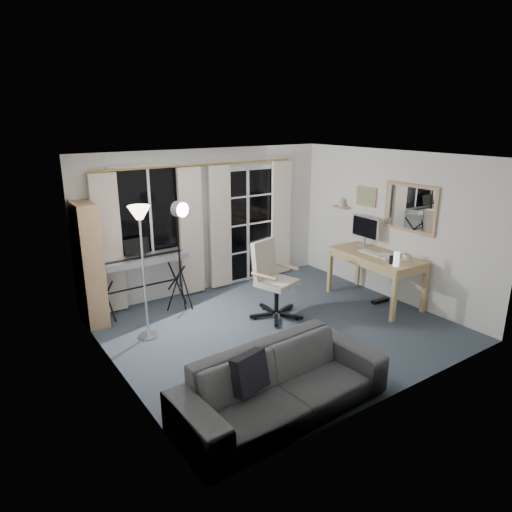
{
  "coord_description": "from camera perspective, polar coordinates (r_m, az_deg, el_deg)",
  "views": [
    {
      "loc": [
        -3.6,
        -4.7,
        2.89
      ],
      "look_at": [
        -0.16,
        0.35,
        1.02
      ],
      "focal_mm": 32.0,
      "sensor_mm": 36.0,
      "label": 1
    }
  ],
  "objects": [
    {
      "name": "keyboard_piano",
      "position": [
        7.09,
        -14.23,
        -0.64
      ],
      "size": [
        1.46,
        0.73,
        1.05
      ],
      "rotation": [
        0.0,
        0.0,
        0.02
      ],
      "color": "black",
      "rests_on": "floor"
    },
    {
      "name": "sofa",
      "position": [
        4.69,
        3.28,
        -14.48
      ],
      "size": [
        2.28,
        0.76,
        0.88
      ],
      "rotation": [
        0.0,
        0.0,
        0.05
      ],
      "color": "#303032",
      "rests_on": "floor"
    },
    {
      "name": "bookshelf",
      "position": [
        6.94,
        -20.46,
        -1.2
      ],
      "size": [
        0.32,
        0.84,
        1.78
      ],
      "rotation": [
        0.0,
        0.0,
        -0.04
      ],
      "color": "#A47A56",
      "rests_on": "floor"
    },
    {
      "name": "studio_light",
      "position": [
        6.79,
        -9.5,
        4.17
      ],
      "size": [
        0.38,
        0.39,
        1.75
      ],
      "rotation": [
        0.0,
        0.0,
        0.32
      ],
      "color": "black",
      "rests_on": "floor"
    },
    {
      "name": "floor",
      "position": [
        6.59,
        2.87,
        -9.09
      ],
      "size": [
        4.5,
        4.0,
        0.02
      ],
      "primitive_type": "cube",
      "color": "#323C49",
      "rests_on": "ground"
    },
    {
      "name": "wall_mirror",
      "position": [
        7.39,
        18.71,
        5.69
      ],
      "size": [
        0.04,
        0.94,
        0.74
      ],
      "color": "#A47A56",
      "rests_on": "floor"
    },
    {
      "name": "desk",
      "position": [
        7.5,
        14.79,
        -0.49
      ],
      "size": [
        0.82,
        1.53,
        0.8
      ],
      "rotation": [
        0.0,
        0.0,
        -0.05
      ],
      "color": "tan",
      "rests_on": "floor"
    },
    {
      "name": "window",
      "position": [
        7.27,
        -13.2,
        5.58
      ],
      "size": [
        1.2,
        0.08,
        1.4
      ],
      "color": "white",
      "rests_on": "floor"
    },
    {
      "name": "office_chair",
      "position": [
        6.76,
        1.7,
        -2.05
      ],
      "size": [
        0.8,
        0.77,
        1.16
      ],
      "rotation": [
        0.0,
        0.0,
        0.3
      ],
      "color": "black",
      "rests_on": "floor"
    },
    {
      "name": "framed_print",
      "position": [
        7.95,
        13.62,
        7.23
      ],
      "size": [
        0.03,
        0.42,
        0.32
      ],
      "color": "#A47A56",
      "rests_on": "floor"
    },
    {
      "name": "desk_clutter",
      "position": [
        7.32,
        15.73,
        -1.59
      ],
      "size": [
        0.5,
        0.91,
        1.02
      ],
      "rotation": [
        0.0,
        0.0,
        -0.05
      ],
      "color": "white",
      "rests_on": "desk"
    },
    {
      "name": "wall_shelf",
      "position": [
        8.27,
        10.65,
        6.43
      ],
      "size": [
        0.16,
        0.3,
        0.18
      ],
      "color": "#A47A56",
      "rests_on": "floor"
    },
    {
      "name": "torchiere_lamp",
      "position": [
        6.01,
        -14.22,
        2.77
      ],
      "size": [
        0.35,
        0.35,
        1.82
      ],
      "rotation": [
        0.0,
        0.0,
        -0.27
      ],
      "color": "#B2B2B7",
      "rests_on": "floor"
    },
    {
      "name": "curtains",
      "position": [
        7.65,
        -6.38,
        3.35
      ],
      "size": [
        3.6,
        0.07,
        2.13
      ],
      "color": "gold",
      "rests_on": "floor"
    },
    {
      "name": "mug",
      "position": [
        7.23,
        18.37,
        -0.08
      ],
      "size": [
        0.14,
        0.11,
        0.13
      ],
      "primitive_type": "imported",
      "rotation": [
        0.0,
        0.0,
        -0.05
      ],
      "color": "silver",
      "rests_on": "desk"
    },
    {
      "name": "french_door",
      "position": [
        8.18,
        -1.17,
        3.86
      ],
      "size": [
        1.32,
        0.09,
        2.11
      ],
      "color": "white",
      "rests_on": "floor"
    },
    {
      "name": "monitor",
      "position": [
        7.82,
        13.5,
        3.39
      ],
      "size": [
        0.2,
        0.58,
        0.5
      ],
      "rotation": [
        0.0,
        0.0,
        -0.05
      ],
      "color": "silver",
      "rests_on": "desk"
    }
  ]
}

